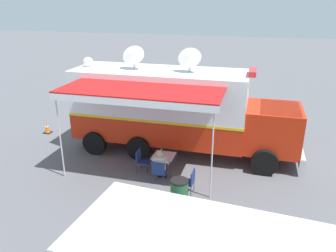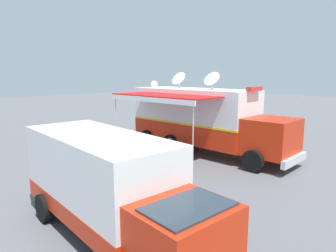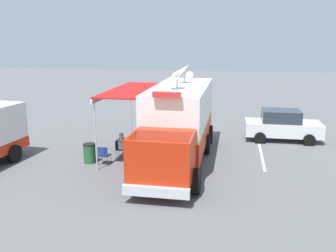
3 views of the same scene
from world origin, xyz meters
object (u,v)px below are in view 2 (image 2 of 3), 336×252
Objects in this scene: water_bottle at (178,143)px; traffic_cone at (132,131)px; folding_table at (178,147)px; support_truck at (108,186)px; car_behind_truck at (198,118)px; seated_responder at (171,150)px; folding_chair_at_table at (168,153)px; folding_chair_spare_by_truck at (181,159)px; command_truck at (203,118)px; trash_bin at (167,163)px; folding_chair_beside_table at (165,148)px.

water_bottle is 7.00m from traffic_cone.
water_bottle reaches higher than traffic_cone.
support_truck reaches higher than folding_table.
seated_responder is at bearing 30.80° from car_behind_truck.
folding_chair_at_table is 1.23m from folding_chair_spare_by_truck.
command_truck is 16.40× the size of traffic_cone.
folding_chair_spare_by_truck reaches higher than traffic_cone.
traffic_cone is at bearing -113.59° from seated_responder.
traffic_cone is (-3.52, -7.95, -0.23)m from folding_chair_spare_by_truck.
seated_responder is at bearing -142.30° from trash_bin.
command_truck reaches higher than seated_responder.
folding_chair_spare_by_truck is (1.17, 1.23, -0.16)m from folding_table.
water_bottle is 0.95m from folding_chair_at_table.
folding_chair_at_table reaches higher than traffic_cone.
folding_chair_beside_table is at bearing -20.06° from command_truck.
folding_chair_spare_by_truck is 10.38m from car_behind_truck.
trash_bin is at bearing 61.23° from traffic_cone.
command_truck reaches higher than folding_table.
seated_responder is (-0.19, -0.00, 0.14)m from folding_chair_at_table.
folding_table is at bearing 56.92° from water_bottle.
car_behind_truck is at bearing -152.83° from folding_chair_beside_table.
support_truck is (6.71, 3.70, 0.55)m from water_bottle.
folding_chair_beside_table is 1.00× the size of folding_chair_spare_by_truck.
folding_chair_beside_table is (-0.68, -0.91, 0.00)m from folding_chair_at_table.
car_behind_truck reaches higher than water_bottle.
car_behind_truck reaches higher than folding_table.
traffic_cone is (-2.27, -6.60, -0.55)m from water_bottle.
car_behind_truck is (-9.28, -5.76, 0.42)m from trash_bin.
folding_chair_beside_table is 8.40m from car_behind_truck.
trash_bin reaches higher than folding_chair_at_table.
trash_bin is (1.93, 1.08, -0.22)m from folding_table.
folding_chair_spare_by_truck is at bearing 34.80° from car_behind_truck.
water_bottle reaches higher than folding_table.
support_truck is at bearing 28.39° from folding_table.
seated_responder reaches higher than trash_bin.
folding_chair_at_table is 1.52m from trash_bin.
traffic_cone is at bearing -112.85° from folding_chair_beside_table.
water_bottle is 1.86m from folding_chair_spare_by_truck.
folding_chair_at_table is 1.13m from folding_chair_beside_table.
folding_chair_beside_table is 0.96× the size of trash_bin.
folding_table is 0.12× the size of support_truck.
folding_chair_at_table reaches higher than folding_table.
water_bottle is 0.39× the size of traffic_cone.
folding_chair_beside_table is 6.37m from traffic_cone.
seated_responder is at bearing 2.21° from command_truck.
folding_chair_spare_by_truck is at bearing 47.31° from water_bottle.
command_truck is 9.46m from support_truck.
support_truck is (6.51, 4.44, 0.87)m from folding_chair_beside_table.
folding_chair_beside_table is at bearing -133.13° from trash_bin.
support_truck is at bearing 30.35° from seated_responder.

